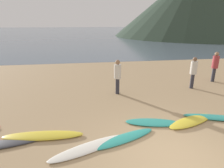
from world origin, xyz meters
TOP-DOWN VIEW (x-y plane):
  - ground_plane at (0.00, 10.00)m, footprint 120.00×120.00m
  - ocean_water at (0.00, 62.69)m, footprint 140.00×100.00m
  - headland_hill at (24.25, 40.92)m, footprint 37.11×37.11m
  - surfboard_2 at (-3.54, 1.63)m, footprint 2.52×0.73m
  - surfboard_3 at (-2.15, 0.83)m, footprint 2.36×1.35m
  - surfboard_4 at (-1.10, 1.11)m, footprint 2.25×1.22m
  - surfboard_5 at (0.16, 1.91)m, footprint 2.02×0.98m
  - surfboard_6 at (1.53, 1.79)m, footprint 2.13×1.28m
  - surfboard_7 at (2.72, 1.84)m, footprint 2.59×1.28m
  - person_0 at (-0.56, 5.02)m, footprint 0.34×0.34m
  - person_1 at (5.43, 6.13)m, footprint 0.36×0.36m
  - person_2 at (3.53, 5.22)m, footprint 0.34×0.34m

SIDE VIEW (x-z plane):
  - ground_plane at x=0.00m, z-range -0.20..0.00m
  - ocean_water at x=0.00m, z-range 0.00..0.00m
  - surfboard_3 at x=-2.15m, z-range 0.00..0.06m
  - surfboard_4 at x=-1.10m, z-range 0.00..0.07m
  - surfboard_5 at x=0.16m, z-range 0.00..0.08m
  - surfboard_7 at x=2.72m, z-range 0.00..0.09m
  - surfboard_6 at x=1.53m, z-range 0.00..0.10m
  - surfboard_2 at x=-3.54m, z-range 0.00..0.10m
  - person_2 at x=3.53m, z-range 0.15..1.83m
  - person_0 at x=-0.56m, z-range 0.15..1.85m
  - person_1 at x=5.43m, z-range 0.16..1.92m
  - headland_hill at x=24.25m, z-range 0.00..15.28m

